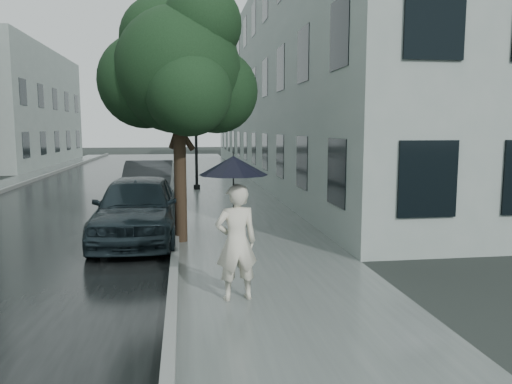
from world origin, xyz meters
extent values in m
plane|color=black|center=(0.00, 0.00, 0.00)|extent=(120.00, 120.00, 0.00)
cube|color=slate|center=(0.25, 12.00, 0.00)|extent=(3.50, 60.00, 0.01)
cube|color=slate|center=(-1.57, 12.00, 0.07)|extent=(0.15, 60.00, 0.15)
cube|color=black|center=(-5.08, 12.00, 0.00)|extent=(6.85, 60.00, 0.00)
cube|color=gray|center=(5.50, 19.50, 4.50)|extent=(7.00, 36.00, 9.00)
cube|color=black|center=(2.02, 19.50, 4.50)|extent=(0.08, 32.40, 7.20)
cube|color=gray|center=(-13.80, 30.00, 4.00)|extent=(7.00, 18.00, 8.00)
cube|color=black|center=(-10.32, 30.00, 4.00)|extent=(0.08, 16.20, 6.40)
imported|color=beige|center=(-0.61, -0.27, 0.89)|extent=(0.70, 0.52, 1.76)
cylinder|color=black|center=(-0.65, -0.31, 1.45)|extent=(0.02, 0.02, 0.89)
cone|color=black|center=(-0.65, -0.31, 2.04)|extent=(1.20, 1.20, 0.28)
cylinder|color=black|center=(-0.65, -0.31, 2.20)|extent=(0.02, 0.02, 0.08)
cylinder|color=black|center=(-0.65, -0.31, 0.98)|extent=(0.03, 0.03, 0.06)
cylinder|color=#332619|center=(-1.45, 3.78, 1.39)|extent=(0.28, 0.28, 2.77)
sphere|color=#18361B|center=(-1.45, 3.78, 3.84)|extent=(2.76, 2.76, 2.76)
sphere|color=#18361B|center=(-0.59, 4.10, 3.41)|extent=(1.91, 1.91, 1.91)
sphere|color=#18361B|center=(-2.20, 4.21, 3.63)|extent=(2.13, 2.13, 2.13)
sphere|color=#18361B|center=(-1.24, 3.03, 3.30)|extent=(1.80, 1.80, 1.80)
sphere|color=#18361B|center=(-1.77, 4.41, 4.58)|extent=(2.02, 2.02, 2.02)
sphere|color=#18361B|center=(-0.92, 3.57, 4.79)|extent=(1.71, 1.71, 1.71)
cylinder|color=black|center=(-0.83, 13.53, 2.29)|extent=(0.12, 0.12, 4.59)
cylinder|color=black|center=(-0.83, 13.53, 0.10)|extent=(0.28, 0.28, 0.20)
cylinder|color=black|center=(-1.06, 13.45, 4.59)|extent=(0.50, 0.25, 0.08)
sphere|color=silver|center=(-1.34, 13.35, 4.54)|extent=(0.32, 0.32, 0.32)
imported|color=black|center=(-2.43, 4.00, 0.77)|extent=(1.91, 4.52, 1.53)
imported|color=#262A2C|center=(-2.52, 9.52, 0.74)|extent=(1.61, 4.49, 1.47)
camera|label=1|loc=(-1.38, -7.53, 2.59)|focal=35.00mm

